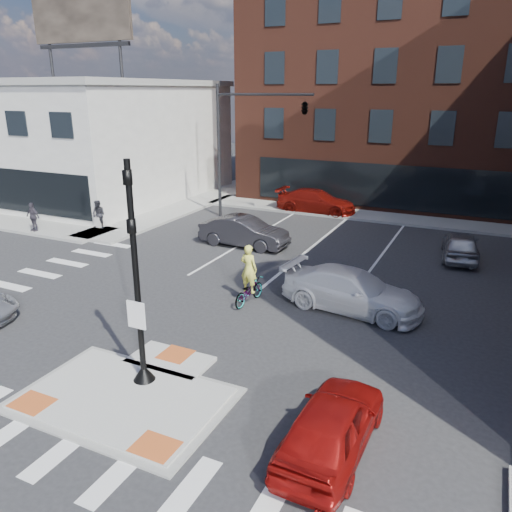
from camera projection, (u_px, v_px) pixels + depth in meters
The scene contains 17 objects.
ground at pixel (136, 391), 13.34m from camera, with size 120.00×120.00×0.00m, color #28282B.
refuge_island at pixel (129, 394), 13.10m from camera, with size 5.40×4.65×0.13m.
sidewalk_nw at pixel (79, 209), 33.24m from camera, with size 23.50×20.50×0.15m.
sidewalk_n at pixel (400, 218), 30.94m from camera, with size 26.00×3.00×0.15m, color gray.
building_nw at pixel (66, 137), 38.07m from camera, with size 20.40×16.40×14.40m.
building_n at pixel (434, 88), 37.06m from camera, with size 24.40×18.40×15.50m.
building_far_left at pixel (389, 114), 57.94m from camera, with size 10.00×12.00×10.00m, color slate.
signal_pole at pixel (138, 304), 12.93m from camera, with size 0.60×0.60×5.98m.
mast_arm_signal at pixel (280, 117), 28.21m from camera, with size 6.10×2.24×8.00m.
red_sedan at pixel (332, 424), 10.91m from camera, with size 1.63×4.04×1.38m, color #9C100E.
white_pickup at pixel (352, 290), 18.04m from camera, with size 2.09×5.14×1.49m, color white.
bg_car_dark at pixel (244, 232), 25.47m from camera, with size 1.61×4.61×1.52m, color #252429.
bg_car_silver at pixel (460, 245), 23.54m from camera, with size 1.59×3.96×1.35m, color #AEB1B6.
bg_car_red at pixel (316, 201), 32.46m from camera, with size 2.10×5.17×1.50m, color maroon.
cyclist at pixel (249, 284), 18.58m from camera, with size 0.83×1.90×2.30m.
pedestrian_a at pixel (99, 214), 28.20m from camera, with size 0.78×0.61×1.61m, color black.
pedestrian_b at pixel (33, 217), 27.68m from camera, with size 0.93×0.39×1.59m, color #36313C.
Camera 1 is at (7.86, -9.01, 7.64)m, focal length 35.00 mm.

